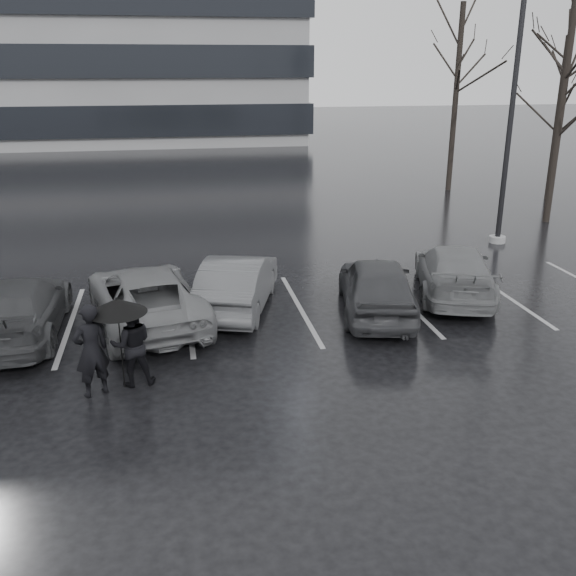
% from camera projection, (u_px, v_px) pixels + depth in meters
% --- Properties ---
extents(ground, '(160.00, 160.00, 0.00)m').
position_uv_depth(ground, '(296.00, 351.00, 13.83)').
color(ground, black).
rests_on(ground, ground).
extents(car_main, '(2.54, 4.49, 1.44)m').
position_uv_depth(car_main, '(377.00, 286.00, 15.71)').
color(car_main, black).
rests_on(car_main, ground).
extents(car_west_a, '(2.64, 4.44, 1.38)m').
position_uv_depth(car_west_a, '(237.00, 282.00, 16.03)').
color(car_west_a, '#303033').
rests_on(car_west_a, ground).
extents(car_west_b, '(3.23, 5.29, 1.37)m').
position_uv_depth(car_west_b, '(146.00, 296.00, 15.11)').
color(car_west_b, '#505052').
rests_on(car_west_b, ground).
extents(car_west_c, '(1.93, 4.67, 1.35)m').
position_uv_depth(car_west_c, '(18.00, 308.00, 14.39)').
color(car_west_c, black).
rests_on(car_west_c, ground).
extents(car_east, '(3.21, 4.95, 1.33)m').
position_uv_depth(car_east, '(454.00, 271.00, 17.01)').
color(car_east, '#505052').
rests_on(car_east, ground).
extents(pedestrian_left, '(0.78, 0.69, 1.81)m').
position_uv_depth(pedestrian_left, '(91.00, 350.00, 11.73)').
color(pedestrian_left, black).
rests_on(pedestrian_left, ground).
extents(pedestrian_right, '(0.86, 0.71, 1.66)m').
position_uv_depth(pedestrian_right, '(132.00, 345.00, 12.16)').
color(pedestrian_right, black).
rests_on(pedestrian_right, ground).
extents(umbrella, '(1.08, 1.08, 1.84)m').
position_uv_depth(umbrella, '(117.00, 306.00, 11.74)').
color(umbrella, black).
rests_on(umbrella, ground).
extents(lamp_post, '(0.55, 0.55, 10.07)m').
position_uv_depth(lamp_post, '(512.00, 105.00, 20.71)').
color(lamp_post, gray).
rests_on(lamp_post, ground).
extents(stall_stripes, '(19.72, 5.00, 0.00)m').
position_uv_depth(stall_stripes, '(245.00, 312.00, 16.01)').
color(stall_stripes, '#979799').
rests_on(stall_stripes, ground).
extents(tree_east, '(0.26, 0.26, 8.00)m').
position_uv_depth(tree_east, '(560.00, 116.00, 23.86)').
color(tree_east, black).
rests_on(tree_east, ground).
extents(tree_ne, '(0.26, 0.26, 7.00)m').
position_uv_depth(tree_ne, '(558.00, 120.00, 28.17)').
color(tree_ne, black).
rests_on(tree_ne, ground).
extents(tree_north, '(0.26, 0.26, 8.50)m').
position_uv_depth(tree_north, '(455.00, 100.00, 30.10)').
color(tree_north, black).
rests_on(tree_north, ground).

